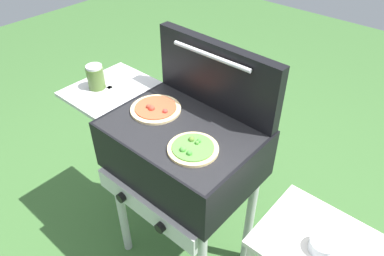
{
  "coord_description": "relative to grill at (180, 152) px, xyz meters",
  "views": [
    {
      "loc": [
        0.8,
        -0.86,
        1.81
      ],
      "look_at": [
        0.05,
        0.0,
        0.92
      ],
      "focal_mm": 33.58,
      "sensor_mm": 36.0,
      "label": 1
    }
  ],
  "objects": [
    {
      "name": "ground_plane",
      "position": [
        0.01,
        0.0,
        -0.76
      ],
      "size": [
        8.0,
        8.0,
        0.0
      ],
      "primitive_type": "plane",
      "color": "#38602D"
    },
    {
      "name": "topping_bowl_far",
      "position": [
        0.68,
        -0.02,
        -0.02
      ],
      "size": [
        0.09,
        0.09,
        0.04
      ],
      "color": "silver",
      "rests_on": "prep_table"
    },
    {
      "name": "pizza_veggie",
      "position": [
        0.14,
        -0.08,
        0.15
      ],
      "size": [
        0.2,
        0.2,
        0.03
      ],
      "color": "#E0C17F",
      "rests_on": "grill"
    },
    {
      "name": "grill",
      "position": [
        0.0,
        0.0,
        0.0
      ],
      "size": [
        0.96,
        0.53,
        0.9
      ],
      "color": "black",
      "rests_on": "ground_plane"
    },
    {
      "name": "pizza_pepperoni",
      "position": [
        -0.16,
        0.01,
        0.15
      ],
      "size": [
        0.22,
        0.22,
        0.04
      ],
      "color": "beige",
      "rests_on": "grill"
    },
    {
      "name": "sauce_jar",
      "position": [
        -0.51,
        -0.03,
        0.2
      ],
      "size": [
        0.08,
        0.08,
        0.12
      ],
      "color": "#4C6B2D",
      "rests_on": "grill"
    },
    {
      "name": "grill_lid_open",
      "position": [
        0.01,
        0.22,
        0.3
      ],
      "size": [
        0.63,
        0.09,
        0.3
      ],
      "color": "black",
      "rests_on": "grill"
    }
  ]
}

